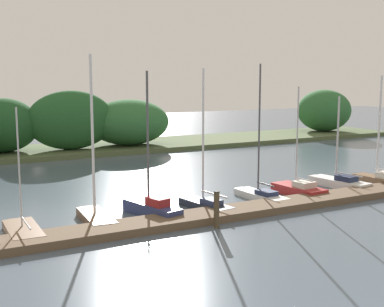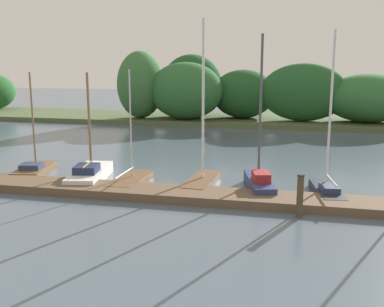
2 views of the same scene
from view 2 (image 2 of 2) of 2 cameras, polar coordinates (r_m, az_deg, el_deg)
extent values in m
cube|color=brown|center=(18.28, 13.78, -5.97)|extent=(29.60, 1.80, 0.35)
cube|color=#4C5B38|center=(41.71, 13.25, 3.91)|extent=(71.36, 8.00, 0.40)
ellipsoid|color=#386B38|center=(41.72, -6.49, 8.58)|extent=(4.13, 4.75, 6.02)
ellipsoid|color=#235628|center=(41.45, 21.63, 6.25)|extent=(4.55, 3.87, 3.75)
ellipsoid|color=#2D6633|center=(41.40, 21.25, 6.50)|extent=(7.36, 5.83, 4.09)
ellipsoid|color=#235628|center=(40.46, 13.84, 7.46)|extent=(7.41, 3.56, 4.94)
ellipsoid|color=#2D6633|center=(40.62, -0.79, 7.88)|extent=(6.61, 5.01, 5.04)
ellipsoid|color=#1E4C23|center=(41.73, 6.45, 7.45)|extent=(5.66, 4.95, 4.37)
ellipsoid|color=#1E4C23|center=(42.63, -0.05, 8.52)|extent=(5.66, 4.86, 5.73)
cube|color=brown|center=(23.96, -19.15, -2.05)|extent=(1.84, 3.13, 0.39)
cube|color=brown|center=(25.17, -18.09, -1.38)|extent=(0.85, 0.86, 0.33)
cube|color=#2D3856|center=(23.56, -19.51, -1.50)|extent=(1.13, 1.05, 0.25)
cylinder|color=#7F6647|center=(23.73, -19.36, 3.99)|extent=(0.09, 0.09, 4.64)
cube|color=white|center=(21.96, -12.70, -2.70)|extent=(2.02, 4.14, 0.54)
cube|color=white|center=(23.64, -11.58, -1.70)|extent=(0.90, 1.11, 0.46)
cube|color=#1E2847|center=(21.39, -13.09, -1.88)|extent=(1.20, 1.35, 0.35)
cylinder|color=#7F6647|center=(21.77, -12.79, 3.95)|extent=(0.12, 0.12, 4.52)
cylinder|color=#7F6647|center=(21.45, -13.04, -1.32)|extent=(0.34, 1.50, 0.08)
cube|color=brown|center=(20.90, -7.76, -3.49)|extent=(1.28, 3.13, 0.36)
cube|color=brown|center=(22.18, -6.46, -2.62)|extent=(0.69, 0.79, 0.31)
cylinder|color=#B7B7BC|center=(20.60, -7.72, 3.69)|extent=(0.07, 0.07, 4.85)
cylinder|color=#B7B7BC|center=(20.15, -8.50, -2.42)|extent=(0.09, 2.04, 0.06)
cube|color=brown|center=(20.49, 1.17, -3.68)|extent=(1.27, 3.38, 0.37)
cube|color=brown|center=(21.89, 2.19, -2.74)|extent=(0.64, 0.86, 0.32)
cylinder|color=silver|center=(20.07, 1.40, 6.69)|extent=(0.12, 0.12, 6.99)
cube|color=navy|center=(19.92, 8.42, -3.93)|extent=(1.68, 3.55, 0.59)
cube|color=navy|center=(21.40, 7.76, -2.90)|extent=(0.68, 0.95, 0.50)
cube|color=maroon|center=(19.38, 8.67, -2.89)|extent=(0.90, 1.16, 0.38)
cylinder|color=#4C4C51|center=(19.55, 8.60, 5.74)|extent=(0.11, 0.11, 6.09)
cube|color=#232833|center=(19.85, 16.57, -4.70)|extent=(1.41, 3.41, 0.36)
cube|color=#232833|center=(21.26, 15.73, -3.63)|extent=(0.63, 0.89, 0.31)
cube|color=#2D3856|center=(19.38, 16.88, -4.20)|extent=(0.84, 1.08, 0.23)
cylinder|color=silver|center=(19.44, 17.00, 5.18)|extent=(0.10, 0.10, 6.44)
cylinder|color=silver|center=(19.09, 17.08, -3.22)|extent=(0.37, 1.92, 0.09)
cylinder|color=#4C3D28|center=(16.88, 13.41, -5.28)|extent=(0.24, 0.24, 1.56)
cylinder|color=black|center=(16.66, 13.54, -2.64)|extent=(0.27, 0.27, 0.04)
camera|label=1|loc=(10.76, -87.99, 4.31)|focal=47.55mm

